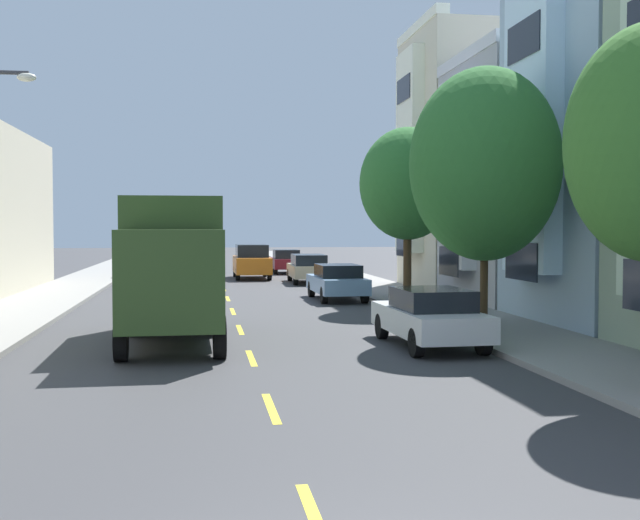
% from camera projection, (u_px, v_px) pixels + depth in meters
% --- Properties ---
extents(ground_plane, '(160.00, 160.00, 0.00)m').
position_uv_depth(ground_plane, '(225.00, 293.00, 35.67)').
color(ground_plane, '#38383A').
extents(sidewalk_left, '(3.20, 120.00, 0.14)m').
position_uv_depth(sidewalk_left, '(51.00, 297.00, 32.64)').
color(sidewalk_left, gray).
rests_on(sidewalk_left, ground_plane).
extents(sidewalk_right, '(3.20, 120.00, 0.14)m').
position_uv_depth(sidewalk_right, '(392.00, 293.00, 34.75)').
color(sidewalk_right, gray).
rests_on(sidewalk_right, ground_plane).
extents(lane_centerline_dashes, '(0.14, 47.20, 0.01)m').
position_uv_depth(lane_centerline_dashes, '(230.00, 305.00, 30.24)').
color(lane_centerline_dashes, yellow).
rests_on(lane_centerline_dashes, ground_plane).
extents(townhouse_fourth_dove_grey, '(10.91, 6.68, 9.51)m').
position_uv_depth(townhouse_fourth_dove_grey, '(590.00, 184.00, 30.91)').
color(townhouse_fourth_dove_grey, '#A8A8AD').
rests_on(townhouse_fourth_dove_grey, ground_plane).
extents(townhouse_fifth_cream, '(13.56, 6.68, 12.24)m').
position_uv_depth(townhouse_fifth_cream, '(547.00, 163.00, 37.85)').
color(townhouse_fifth_cream, beige).
rests_on(townhouse_fifth_cream, ground_plane).
extents(street_tree_second, '(4.02, 4.02, 7.03)m').
position_uv_depth(street_tree_second, '(485.00, 164.00, 21.38)').
color(street_tree_second, '#47331E').
rests_on(street_tree_second, sidewalk_right).
extents(street_tree_third, '(3.53, 3.53, 6.41)m').
position_uv_depth(street_tree_third, '(408.00, 184.00, 29.29)').
color(street_tree_third, '#47331E').
rests_on(street_tree_third, sidewalk_right).
extents(delivery_box_truck, '(2.50, 7.32, 3.65)m').
position_uv_depth(delivery_box_truck, '(173.00, 262.00, 20.49)').
color(delivery_box_truck, '#2D471E').
rests_on(delivery_box_truck, ground_plane).
extents(parked_wagon_champagne, '(1.92, 4.74, 1.50)m').
position_uv_depth(parked_wagon_champagne, '(308.00, 268.00, 41.88)').
color(parked_wagon_champagne, tan).
rests_on(parked_wagon_champagne, ground_plane).
extents(parked_sedan_white, '(1.93, 4.55, 1.43)m').
position_uv_depth(parked_sedan_white, '(430.00, 316.00, 19.55)').
color(parked_sedan_white, silver).
rests_on(parked_sedan_white, ground_plane).
extents(parked_suv_silver, '(2.05, 4.84, 1.93)m').
position_uv_depth(parked_suv_silver, '(143.00, 261.00, 46.20)').
color(parked_suv_silver, '#B2B5BA').
rests_on(parked_suv_silver, ground_plane).
extents(parked_hatchback_black, '(1.78, 4.02, 1.50)m').
position_uv_depth(parked_hatchback_black, '(151.00, 260.00, 53.31)').
color(parked_hatchback_black, black).
rests_on(parked_hatchback_black, ground_plane).
extents(parked_hatchback_burgundy, '(1.77, 4.01, 1.50)m').
position_uv_depth(parked_hatchback_burgundy, '(286.00, 261.00, 50.73)').
color(parked_hatchback_burgundy, maroon).
rests_on(parked_hatchback_burgundy, ground_plane).
extents(parked_sedan_sky, '(1.89, 4.53, 1.43)m').
position_uv_depth(parked_sedan_sky, '(337.00, 281.00, 32.12)').
color(parked_sedan_sky, '#7A9EC6').
rests_on(parked_sedan_sky, ground_plane).
extents(moving_orange_sedan, '(1.95, 4.80, 1.93)m').
position_uv_depth(moving_orange_sedan, '(252.00, 261.00, 45.50)').
color(moving_orange_sedan, orange).
rests_on(moving_orange_sedan, ground_plane).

